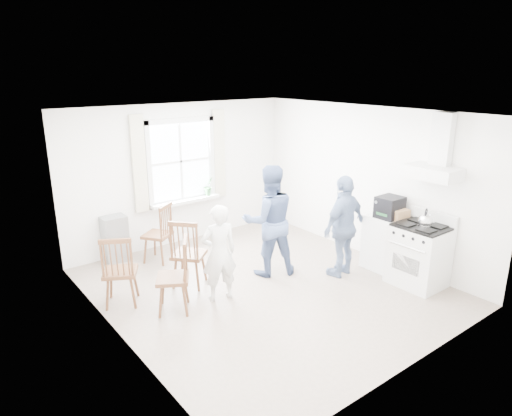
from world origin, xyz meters
The scene contains 17 objects.
room_shell centered at (0.00, 0.00, 1.30)m, with size 4.62×5.12×2.64m.
window_assembly centered at (0.00, 2.45, 1.46)m, with size 1.88×0.24×1.70m.
range_hood centered at (2.07, -1.35, 1.90)m, with size 0.45×0.76×0.94m.
shelf_unit centered at (-1.40, 2.33, 0.40)m, with size 0.40×0.30×0.80m, color gray.
gas_stove centered at (1.91, -1.35, 0.48)m, with size 0.68×0.76×1.12m.
kettle centered at (1.86, -1.42, 1.05)m, with size 0.21×0.21×0.30m.
low_cabinet centered at (1.98, -0.65, 0.45)m, with size 0.50×0.55×0.90m, color silver.
stereo_stack centered at (1.96, -0.72, 1.07)m, with size 0.39×0.35×0.35m.
cardboard_box centered at (2.00, -0.89, 0.99)m, with size 0.26×0.19×0.17m, color #A1774E.
windsor_chair_a centered at (-0.76, 1.81, 0.63)m, with size 0.60×0.60×1.03m.
windsor_chair_b centered at (-1.96, 0.74, 0.64)m, with size 0.60×0.59×1.05m.
windsor_chair_c centered at (-1.32, 0.16, 0.64)m, with size 0.60×0.60×1.05m.
person_left centered at (-0.74, 0.10, 0.71)m, with size 0.52×0.52×1.41m, color silver.
person_mid centered at (0.37, 0.35, 0.89)m, with size 0.87×0.87×1.78m, color #455781.
person_right centered at (1.26, -0.41, 0.82)m, with size 0.96×0.96×1.63m, color navy.
potted_plant centered at (0.51, 2.36, 1.03)m, with size 0.19×0.19×0.35m, color #337338.
windsor_chair_d centered at (-0.94, 0.68, 0.66)m, with size 0.64×0.64×1.09m.
Camera 1 is at (-3.94, -4.89, 3.18)m, focal length 32.00 mm.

